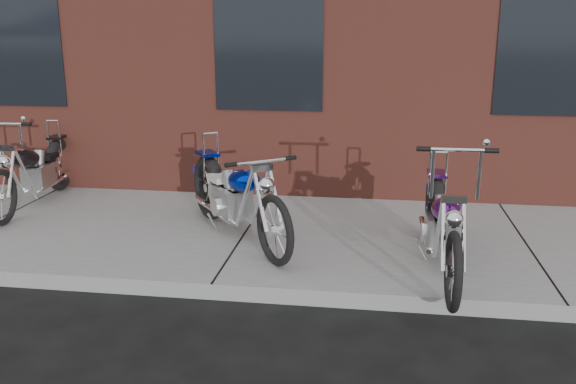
# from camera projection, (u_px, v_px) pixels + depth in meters

# --- Properties ---
(ground) EXTENTS (120.00, 120.00, 0.00)m
(ground) POSITION_uv_depth(u_px,v_px,m) (212.00, 300.00, 5.42)
(ground) COLOR black
(ground) RESTS_ON ground
(sidewalk) EXTENTS (22.00, 3.00, 0.15)m
(sidewalk) POSITION_uv_depth(u_px,v_px,m) (247.00, 237.00, 6.83)
(sidewalk) COLOR gray
(sidewalk) RESTS_ON ground
(chopper_purple) EXTENTS (0.56, 2.28, 1.28)m
(chopper_purple) POSITION_uv_depth(u_px,v_px,m) (442.00, 228.00, 5.61)
(chopper_purple) COLOR black
(chopper_purple) RESTS_ON sidewalk
(chopper_blue) EXTENTS (1.52, 1.97, 1.04)m
(chopper_blue) POSITION_uv_depth(u_px,v_px,m) (236.00, 199.00, 6.48)
(chopper_blue) COLOR black
(chopper_blue) RESTS_ON sidewalk
(chopper_third) EXTENTS (0.55, 2.26, 1.15)m
(chopper_third) POSITION_uv_depth(u_px,v_px,m) (35.00, 173.00, 7.72)
(chopper_third) COLOR black
(chopper_third) RESTS_ON sidewalk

